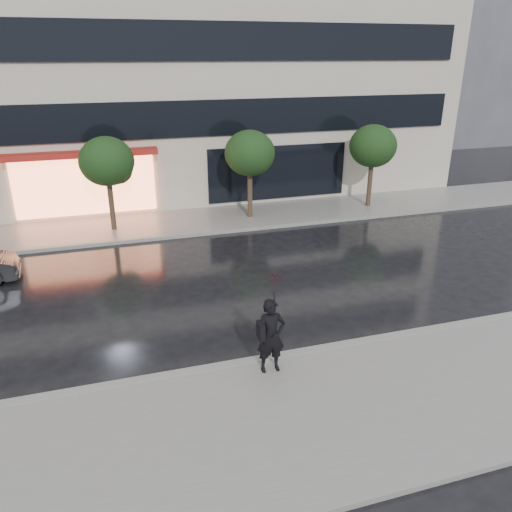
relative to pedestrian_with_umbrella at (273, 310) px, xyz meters
name	(u,v)px	position (x,y,z in m)	size (l,w,h in m)	color
ground	(248,342)	(-0.16, 1.50, -1.70)	(120.00, 120.00, 0.00)	black
sidewalk_near	(292,421)	(-0.16, -1.75, -1.64)	(60.00, 4.50, 0.12)	slate
sidewalk_far	(184,222)	(-0.16, 11.75, -1.64)	(60.00, 3.50, 0.12)	slate
curb_near	(259,360)	(-0.16, 0.50, -1.63)	(60.00, 0.25, 0.14)	gray
curb_far	(191,235)	(-0.16, 10.00, -1.63)	(60.00, 0.25, 0.14)	gray
office_building	(150,11)	(-0.16, 19.47, 7.30)	(30.00, 12.76, 18.00)	beige
bg_building_right	(452,40)	(25.84, 29.50, 6.30)	(12.00, 12.00, 16.00)	#4C4C54
tree_mid_west	(108,163)	(-3.10, 11.53, 1.22)	(2.20, 2.20, 3.99)	#33261C
tree_mid_east	(251,155)	(2.90, 11.53, 1.22)	(2.20, 2.20, 3.99)	#33261C
tree_far_east	(374,147)	(8.90, 11.53, 1.22)	(2.20, 2.20, 3.99)	#33261C
pedestrian_with_umbrella	(273,310)	(0.00, 0.00, 0.00)	(0.94, 0.96, 2.49)	black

